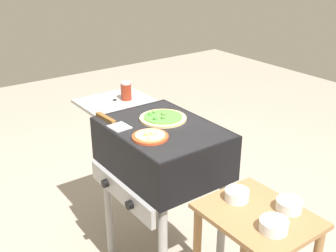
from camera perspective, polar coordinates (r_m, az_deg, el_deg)
name	(u,v)px	position (r m, az deg, el deg)	size (l,w,h in m)	color
grill	(160,151)	(2.16, -1.10, -3.48)	(0.96, 0.53, 0.90)	black
pizza_cheese	(150,136)	(1.96, -2.44, -1.39)	(0.17, 0.17, 0.04)	#C64723
pizza_veggie	(163,118)	(2.17, -0.72, 1.13)	(0.24, 0.24, 0.03)	#E0C17F
sauce_jar	(126,91)	(2.45, -5.73, 4.76)	(0.06, 0.06, 0.11)	maroon
spatula	(111,122)	(2.14, -7.75, 0.59)	(0.26, 0.10, 0.02)	#B7BABF
topping_bowl_near	(274,226)	(1.64, 14.21, -13.05)	(0.11, 0.11, 0.04)	silver
topping_bowl_far	(237,195)	(1.79, 9.38, -9.29)	(0.10, 0.10, 0.04)	silver
topping_bowl_middle	(289,205)	(1.77, 16.17, -10.36)	(0.10, 0.10, 0.04)	silver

